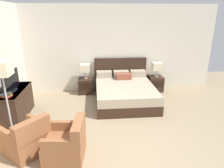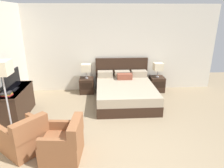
{
  "view_description": "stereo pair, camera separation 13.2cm",
  "coord_description": "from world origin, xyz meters",
  "px_view_note": "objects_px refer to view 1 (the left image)",
  "views": [
    {
      "loc": [
        -0.58,
        -2.99,
        2.51
      ],
      "look_at": [
        -0.13,
        1.98,
        0.75
      ],
      "focal_mm": 32.0,
      "sensor_mm": 36.0,
      "label": 1
    },
    {
      "loc": [
        -0.45,
        -3.0,
        2.51
      ],
      "look_at": [
        -0.13,
        1.98,
        0.75
      ],
      "focal_mm": 32.0,
      "sensor_mm": 36.0,
      "label": 2
    }
  ],
  "objects_px": {
    "nightstand_right": "(155,84)",
    "dresser": "(16,103)",
    "table_lamp_left": "(85,68)",
    "armchair_companion": "(67,144)",
    "book_red_cover": "(7,96)",
    "book_blue_cover": "(6,95)",
    "floor_lamp": "(2,74)",
    "book_small_top": "(6,94)",
    "armchair_by_window": "(27,139)",
    "tv": "(11,82)",
    "bed": "(124,91)",
    "nightstand_left": "(86,86)",
    "table_lamp_right": "(157,66)"
  },
  "relations": [
    {
      "from": "book_red_cover",
      "to": "floor_lamp",
      "type": "height_order",
      "value": "floor_lamp"
    },
    {
      "from": "armchair_companion",
      "to": "book_red_cover",
      "type": "bearing_deg",
      "value": 139.34
    },
    {
      "from": "nightstand_left",
      "to": "book_small_top",
      "type": "xyz_separation_m",
      "value": [
        -1.69,
        -1.94,
        0.56
      ]
    },
    {
      "from": "book_blue_cover",
      "to": "floor_lamp",
      "type": "height_order",
      "value": "floor_lamp"
    },
    {
      "from": "table_lamp_right",
      "to": "tv",
      "type": "xyz_separation_m",
      "value": [
        -4.07,
        -1.56,
        0.11
      ]
    },
    {
      "from": "table_lamp_left",
      "to": "book_red_cover",
      "type": "bearing_deg",
      "value": -130.9
    },
    {
      "from": "table_lamp_right",
      "to": "armchair_companion",
      "type": "xyz_separation_m",
      "value": [
        -2.6,
        -3.2,
        -0.57
      ]
    },
    {
      "from": "dresser",
      "to": "floor_lamp",
      "type": "distance_m",
      "value": 1.42
    },
    {
      "from": "book_blue_cover",
      "to": "book_small_top",
      "type": "height_order",
      "value": "book_small_top"
    },
    {
      "from": "table_lamp_left",
      "to": "book_blue_cover",
      "type": "bearing_deg",
      "value": -130.86
    },
    {
      "from": "dresser",
      "to": "floor_lamp",
      "type": "height_order",
      "value": "floor_lamp"
    },
    {
      "from": "floor_lamp",
      "to": "nightstand_left",
      "type": "bearing_deg",
      "value": 59.14
    },
    {
      "from": "table_lamp_left",
      "to": "table_lamp_right",
      "type": "height_order",
      "value": "same"
    },
    {
      "from": "armchair_companion",
      "to": "floor_lamp",
      "type": "distance_m",
      "value": 1.84
    },
    {
      "from": "bed",
      "to": "book_blue_cover",
      "type": "xyz_separation_m",
      "value": [
        -2.87,
        -1.21,
        0.49
      ]
    },
    {
      "from": "bed",
      "to": "floor_lamp",
      "type": "height_order",
      "value": "floor_lamp"
    },
    {
      "from": "dresser",
      "to": "book_blue_cover",
      "type": "bearing_deg",
      "value": -88.4
    },
    {
      "from": "book_blue_cover",
      "to": "nightstand_right",
      "type": "bearing_deg",
      "value": 25.6
    },
    {
      "from": "dresser",
      "to": "book_small_top",
      "type": "distance_m",
      "value": 0.61
    },
    {
      "from": "dresser",
      "to": "armchair_by_window",
      "type": "distance_m",
      "value": 1.63
    },
    {
      "from": "book_small_top",
      "to": "armchair_by_window",
      "type": "xyz_separation_m",
      "value": [
        0.7,
        -1.03,
        -0.52
      ]
    },
    {
      "from": "tv",
      "to": "book_blue_cover",
      "type": "height_order",
      "value": "tv"
    },
    {
      "from": "book_blue_cover",
      "to": "floor_lamp",
      "type": "relative_size",
      "value": 0.11
    },
    {
      "from": "nightstand_left",
      "to": "table_lamp_right",
      "type": "bearing_deg",
      "value": 0.04
    },
    {
      "from": "dresser",
      "to": "book_red_cover",
      "type": "xyz_separation_m",
      "value": [
        0.01,
        -0.44,
        0.37
      ]
    },
    {
      "from": "dresser",
      "to": "tv",
      "type": "height_order",
      "value": "tv"
    },
    {
      "from": "table_lamp_left",
      "to": "armchair_companion",
      "type": "bearing_deg",
      "value": -94.05
    },
    {
      "from": "nightstand_left",
      "to": "nightstand_right",
      "type": "height_order",
      "value": "same"
    },
    {
      "from": "tv",
      "to": "nightstand_right",
      "type": "bearing_deg",
      "value": 21.0
    },
    {
      "from": "nightstand_right",
      "to": "book_red_cover",
      "type": "height_order",
      "value": "book_red_cover"
    },
    {
      "from": "tv",
      "to": "armchair_by_window",
      "type": "bearing_deg",
      "value": -63.74
    },
    {
      "from": "bed",
      "to": "table_lamp_right",
      "type": "bearing_deg",
      "value": 31.81
    },
    {
      "from": "table_lamp_right",
      "to": "book_blue_cover",
      "type": "bearing_deg",
      "value": -154.38
    },
    {
      "from": "bed",
      "to": "armchair_by_window",
      "type": "relative_size",
      "value": 2.18
    },
    {
      "from": "nightstand_right",
      "to": "armchair_by_window",
      "type": "relative_size",
      "value": 0.52
    },
    {
      "from": "book_blue_cover",
      "to": "armchair_companion",
      "type": "xyz_separation_m",
      "value": [
        1.46,
        -1.25,
        -0.49
      ]
    },
    {
      "from": "dresser",
      "to": "book_red_cover",
      "type": "distance_m",
      "value": 0.58
    },
    {
      "from": "bed",
      "to": "armchair_by_window",
      "type": "bearing_deg",
      "value": -134.23
    },
    {
      "from": "book_red_cover",
      "to": "table_lamp_right",
      "type": "bearing_deg",
      "value": 25.61
    },
    {
      "from": "tv",
      "to": "armchair_by_window",
      "type": "height_order",
      "value": "tv"
    },
    {
      "from": "nightstand_right",
      "to": "dresser",
      "type": "height_order",
      "value": "dresser"
    },
    {
      "from": "tv",
      "to": "book_small_top",
      "type": "relative_size",
      "value": 4.32
    },
    {
      "from": "book_blue_cover",
      "to": "armchair_companion",
      "type": "bearing_deg",
      "value": -40.7
    },
    {
      "from": "table_lamp_right",
      "to": "book_red_cover",
      "type": "xyz_separation_m",
      "value": [
        -4.06,
        -1.95,
        -0.1
      ]
    },
    {
      "from": "bed",
      "to": "book_red_cover",
      "type": "bearing_deg",
      "value": -157.17
    },
    {
      "from": "book_small_top",
      "to": "floor_lamp",
      "type": "bearing_deg",
      "value": -65.6
    },
    {
      "from": "tv",
      "to": "floor_lamp",
      "type": "relative_size",
      "value": 0.54
    },
    {
      "from": "nightstand_right",
      "to": "armchair_companion",
      "type": "relative_size",
      "value": 0.66
    },
    {
      "from": "dresser",
      "to": "armchair_by_window",
      "type": "xyz_separation_m",
      "value": [
        0.7,
        -1.47,
        -0.1
      ]
    },
    {
      "from": "nightstand_left",
      "to": "nightstand_right",
      "type": "relative_size",
      "value": 1.0
    }
  ]
}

